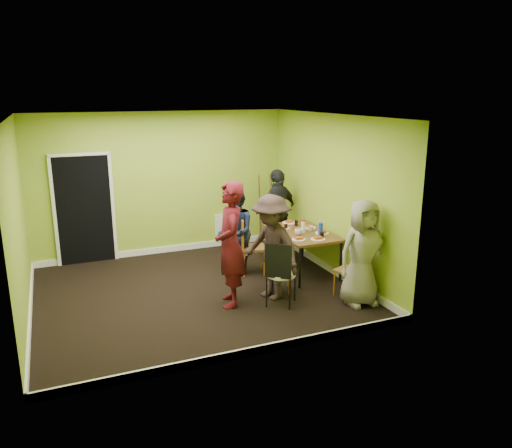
{
  "coord_description": "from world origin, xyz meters",
  "views": [
    {
      "loc": [
        -2.02,
        -7.36,
        3.17
      ],
      "look_at": [
        1.05,
        0.0,
        1.04
      ],
      "focal_mm": 35.0,
      "sensor_mm": 36.0,
      "label": 1
    }
  ],
  "objects_px": {
    "person_left_near": "(271,247)",
    "easel": "(270,209)",
    "chair_left_far": "(248,242)",
    "chair_back_end": "(276,224)",
    "dining_table": "(302,235)",
    "orange_bottle": "(292,228)",
    "chair_left_near": "(274,260)",
    "chair_front_end": "(353,266)",
    "thermos": "(303,227)",
    "person_back_end": "(278,212)",
    "person_front_end": "(363,253)",
    "chair_bentwood": "(280,271)",
    "person_standing": "(230,245)",
    "person_left_far": "(235,232)",
    "blue_bottle": "(321,229)"
  },
  "relations": [
    {
      "from": "chair_left_near",
      "to": "orange_bottle",
      "type": "xyz_separation_m",
      "value": [
        0.71,
        0.79,
        0.26
      ]
    },
    {
      "from": "person_front_end",
      "to": "blue_bottle",
      "type": "bearing_deg",
      "value": 89.85
    },
    {
      "from": "chair_left_near",
      "to": "person_front_end",
      "type": "distance_m",
      "value": 1.44
    },
    {
      "from": "thermos",
      "to": "blue_bottle",
      "type": "relative_size",
      "value": 0.94
    },
    {
      "from": "person_left_far",
      "to": "person_back_end",
      "type": "distance_m",
      "value": 1.43
    },
    {
      "from": "thermos",
      "to": "chair_left_near",
      "type": "bearing_deg",
      "value": -145.59
    },
    {
      "from": "chair_left_near",
      "to": "blue_bottle",
      "type": "relative_size",
      "value": 4.39
    },
    {
      "from": "dining_table",
      "to": "chair_bentwood",
      "type": "height_order",
      "value": "chair_bentwood"
    },
    {
      "from": "person_left_far",
      "to": "easel",
      "type": "bearing_deg",
      "value": 147.54
    },
    {
      "from": "chair_front_end",
      "to": "person_left_far",
      "type": "xyz_separation_m",
      "value": [
        -1.35,
        1.68,
        0.27
      ]
    },
    {
      "from": "blue_bottle",
      "to": "person_back_end",
      "type": "height_order",
      "value": "person_back_end"
    },
    {
      "from": "chair_bentwood",
      "to": "person_front_end",
      "type": "bearing_deg",
      "value": 20.15
    },
    {
      "from": "chair_left_far",
      "to": "chair_front_end",
      "type": "relative_size",
      "value": 1.14
    },
    {
      "from": "chair_front_end",
      "to": "chair_left_near",
      "type": "bearing_deg",
      "value": 121.67
    },
    {
      "from": "orange_bottle",
      "to": "person_front_end",
      "type": "height_order",
      "value": "person_front_end"
    },
    {
      "from": "chair_left_near",
      "to": "chair_left_far",
      "type": "bearing_deg",
      "value": -151.85
    },
    {
      "from": "person_standing",
      "to": "thermos",
      "type": "bearing_deg",
      "value": 129.18
    },
    {
      "from": "thermos",
      "to": "easel",
      "type": "bearing_deg",
      "value": 84.25
    },
    {
      "from": "person_front_end",
      "to": "chair_left_far",
      "type": "bearing_deg",
      "value": 120.77
    },
    {
      "from": "easel",
      "to": "person_back_end",
      "type": "bearing_deg",
      "value": -100.1
    },
    {
      "from": "orange_bottle",
      "to": "person_front_end",
      "type": "distance_m",
      "value": 1.8
    },
    {
      "from": "dining_table",
      "to": "person_left_near",
      "type": "xyz_separation_m",
      "value": [
        -0.99,
        -0.85,
        0.13
      ]
    },
    {
      "from": "dining_table",
      "to": "blue_bottle",
      "type": "relative_size",
      "value": 6.95
    },
    {
      "from": "chair_left_far",
      "to": "chair_back_end",
      "type": "bearing_deg",
      "value": 144.36
    },
    {
      "from": "chair_left_near",
      "to": "chair_back_end",
      "type": "xyz_separation_m",
      "value": [
        0.8,
        1.63,
        0.1
      ]
    },
    {
      "from": "person_standing",
      "to": "person_front_end",
      "type": "height_order",
      "value": "person_standing"
    },
    {
      "from": "chair_left_near",
      "to": "thermos",
      "type": "bearing_deg",
      "value": 147.45
    },
    {
      "from": "chair_left_near",
      "to": "orange_bottle",
      "type": "distance_m",
      "value": 1.09
    },
    {
      "from": "dining_table",
      "to": "orange_bottle",
      "type": "height_order",
      "value": "orange_bottle"
    },
    {
      "from": "chair_left_far",
      "to": "easel",
      "type": "bearing_deg",
      "value": 159.42
    },
    {
      "from": "dining_table",
      "to": "chair_front_end",
      "type": "distance_m",
      "value": 1.35
    },
    {
      "from": "person_back_end",
      "to": "dining_table",
      "type": "bearing_deg",
      "value": 63.39
    },
    {
      "from": "dining_table",
      "to": "person_left_near",
      "type": "height_order",
      "value": "person_left_near"
    },
    {
      "from": "chair_left_far",
      "to": "orange_bottle",
      "type": "xyz_separation_m",
      "value": [
        0.79,
        -0.12,
        0.21
      ]
    },
    {
      "from": "chair_back_end",
      "to": "chair_bentwood",
      "type": "xyz_separation_m",
      "value": [
        -0.97,
        -2.22,
        -0.07
      ]
    },
    {
      "from": "thermos",
      "to": "person_standing",
      "type": "xyz_separation_m",
      "value": [
        -1.65,
        -0.8,
        0.1
      ]
    },
    {
      "from": "chair_left_near",
      "to": "person_back_end",
      "type": "distance_m",
      "value": 2.01
    },
    {
      "from": "dining_table",
      "to": "person_front_end",
      "type": "relative_size",
      "value": 0.92
    },
    {
      "from": "person_standing",
      "to": "person_left_near",
      "type": "bearing_deg",
      "value": 102.81
    },
    {
      "from": "chair_bentwood",
      "to": "blue_bottle",
      "type": "height_order",
      "value": "chair_bentwood"
    },
    {
      "from": "person_left_near",
      "to": "easel",
      "type": "bearing_deg",
      "value": 134.32
    },
    {
      "from": "chair_bentwood",
      "to": "person_back_end",
      "type": "relative_size",
      "value": 0.6
    },
    {
      "from": "chair_front_end",
      "to": "chair_back_end",
      "type": "bearing_deg",
      "value": 71.57
    },
    {
      "from": "chair_left_far",
      "to": "chair_left_near",
      "type": "xyz_separation_m",
      "value": [
        0.08,
        -0.91,
        -0.04
      ]
    },
    {
      "from": "chair_bentwood",
      "to": "thermos",
      "type": "bearing_deg",
      "value": 88.32
    },
    {
      "from": "chair_bentwood",
      "to": "easel",
      "type": "xyz_separation_m",
      "value": [
        1.18,
        3.03,
        0.18
      ]
    },
    {
      "from": "chair_back_end",
      "to": "chair_front_end",
      "type": "height_order",
      "value": "chair_front_end"
    },
    {
      "from": "chair_left_far",
      "to": "person_front_end",
      "type": "relative_size",
      "value": 0.62
    },
    {
      "from": "dining_table",
      "to": "orange_bottle",
      "type": "relative_size",
      "value": 19.73
    },
    {
      "from": "easel",
      "to": "chair_left_near",
      "type": "bearing_deg",
      "value": -112.62
    }
  ]
}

